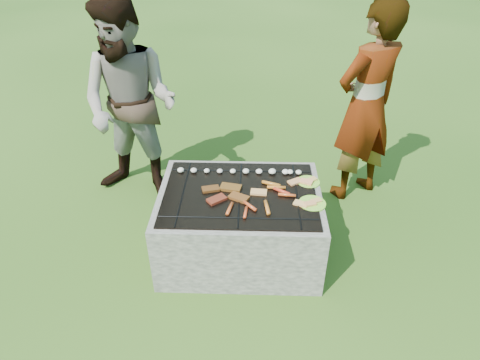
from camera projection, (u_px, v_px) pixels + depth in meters
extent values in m
plane|color=#224511|center=(240.00, 250.00, 3.73)|extent=(60.00, 60.00, 0.00)
cube|color=gray|center=(241.00, 195.00, 3.90)|extent=(1.30, 0.18, 0.60)
cube|color=#A9A296|center=(238.00, 258.00, 3.22)|extent=(1.30, 0.18, 0.60)
cube|color=#A69F93|center=(173.00, 222.00, 3.58)|extent=(0.18, 0.64, 0.60)
cube|color=#9C958A|center=(307.00, 225.00, 3.55)|extent=(0.18, 0.64, 0.60)
cube|color=black|center=(240.00, 229.00, 3.59)|extent=(0.94, 0.64, 0.48)
sphere|color=#FF5914|center=(240.00, 208.00, 3.47)|extent=(0.10, 0.10, 0.10)
cube|color=black|center=(240.00, 193.00, 3.39)|extent=(1.20, 0.90, 0.01)
cylinder|color=black|center=(183.00, 192.00, 3.40)|extent=(0.01, 0.88, 0.01)
cylinder|color=black|center=(240.00, 193.00, 3.39)|extent=(0.01, 0.88, 0.01)
cylinder|color=black|center=(297.00, 194.00, 3.38)|extent=(0.01, 0.88, 0.01)
cylinder|color=black|center=(238.00, 218.00, 3.12)|extent=(1.18, 0.01, 0.01)
cylinder|color=black|center=(241.00, 171.00, 3.65)|extent=(1.18, 0.01, 0.01)
ellipsoid|color=beige|center=(181.00, 170.00, 3.63)|extent=(0.06, 0.06, 0.04)
ellipsoid|color=beige|center=(194.00, 170.00, 3.63)|extent=(0.06, 0.06, 0.04)
ellipsoid|color=beige|center=(207.00, 171.00, 3.63)|extent=(0.05, 0.05, 0.03)
ellipsoid|color=beige|center=(220.00, 171.00, 3.62)|extent=(0.05, 0.05, 0.03)
ellipsoid|color=white|center=(233.00, 171.00, 3.62)|extent=(0.05, 0.05, 0.03)
ellipsoid|color=beige|center=(246.00, 171.00, 3.62)|extent=(0.06, 0.06, 0.04)
ellipsoid|color=white|center=(259.00, 171.00, 3.61)|extent=(0.06, 0.06, 0.04)
ellipsoid|color=beige|center=(272.00, 171.00, 3.61)|extent=(0.06, 0.06, 0.04)
ellipsoid|color=#F5E5D0|center=(285.00, 172.00, 3.61)|extent=(0.06, 0.06, 0.04)
ellipsoid|color=beige|center=(299.00, 172.00, 3.61)|extent=(0.05, 0.05, 0.04)
ellipsoid|color=beige|center=(290.00, 172.00, 3.61)|extent=(0.05, 0.05, 0.04)
cube|color=brown|center=(211.00, 189.00, 3.41)|extent=(0.15, 0.11, 0.02)
cube|color=#975E1B|center=(231.00, 188.00, 3.43)|extent=(0.18, 0.13, 0.02)
cube|color=#9D2E1C|center=(217.00, 199.00, 3.30)|extent=(0.17, 0.15, 0.02)
cube|color=#9D591C|center=(239.00, 197.00, 3.32)|extent=(0.17, 0.15, 0.02)
cylinder|color=orange|center=(271.00, 184.00, 3.47)|extent=(0.15, 0.08, 0.03)
cylinder|color=#BA5A1E|center=(276.00, 187.00, 3.43)|extent=(0.15, 0.03, 0.03)
cylinder|color=red|center=(282.00, 191.00, 3.38)|extent=(0.13, 0.10, 0.03)
cylinder|color=red|center=(287.00, 195.00, 3.34)|extent=(0.14, 0.04, 0.03)
cylinder|color=#E14625|center=(250.00, 206.00, 3.22)|extent=(0.11, 0.12, 0.03)
cylinder|color=orange|center=(267.00, 208.00, 3.20)|extent=(0.05, 0.16, 0.03)
cylinder|color=#C2471F|center=(230.00, 209.00, 3.19)|extent=(0.06, 0.15, 0.03)
cylinder|color=#BE531F|center=(246.00, 212.00, 3.16)|extent=(0.04, 0.13, 0.02)
cube|color=tan|center=(259.00, 192.00, 3.38)|extent=(0.13, 0.09, 0.02)
cube|color=#E1AB73|center=(301.00, 204.00, 3.26)|extent=(0.12, 0.10, 0.01)
cube|color=tan|center=(295.00, 182.00, 3.51)|extent=(0.14, 0.12, 0.02)
cylinder|color=#CBF93B|center=(308.00, 182.00, 3.52)|extent=(0.25, 0.25, 0.01)
cube|color=#F3BE7C|center=(306.00, 182.00, 3.50)|extent=(0.12, 0.10, 0.02)
cube|color=tan|center=(312.00, 179.00, 3.53)|extent=(0.09, 0.08, 0.01)
cylinder|color=#C3E536|center=(312.00, 204.00, 3.28)|extent=(0.25, 0.25, 0.01)
cube|color=tan|center=(310.00, 204.00, 3.25)|extent=(0.10, 0.08, 0.01)
cube|color=#DCB570|center=(316.00, 201.00, 3.29)|extent=(0.09, 0.08, 0.01)
imported|color=gray|center=(366.00, 106.00, 3.94)|extent=(0.84, 0.76, 1.92)
imported|color=#A29287|center=(131.00, 105.00, 3.95)|extent=(1.09, 0.93, 1.93)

